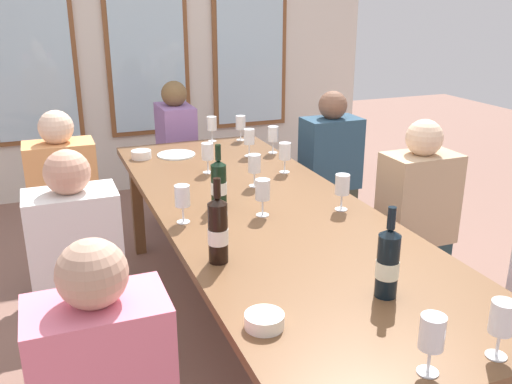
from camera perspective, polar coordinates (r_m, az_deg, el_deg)
The scene contains 26 objects.
ground_plane at distance 3.03m, azimuth 0.70°, elevation -14.83°, with size 12.00×12.00×0.00m, color #845D50.
back_wall_with_windows at distance 5.14m, azimuth -11.15°, elevation 16.16°, with size 4.18×0.10×2.90m.
dining_table at distance 2.71m, azimuth 0.76°, elevation -2.86°, with size 0.98×2.81×0.74m.
white_plate_0 at distance 3.61m, azimuth -8.07°, elevation 3.76°, with size 0.24×0.24×0.01m, color white.
wine_bottle_0 at distance 1.93m, azimuth 13.19°, elevation -6.97°, with size 0.08×0.08×0.32m.
wine_bottle_1 at distance 2.12m, azimuth -3.88°, elevation -3.86°, with size 0.08×0.08×0.33m.
wine_bottle_2 at distance 2.68m, azimuth -3.79°, elevation 0.89°, with size 0.08×0.08×0.30m.
tasting_bowl_0 at distance 3.58m, azimuth -11.53°, elevation 3.74°, with size 0.12×0.12×0.05m, color white.
tasting_bowl_1 at distance 1.76m, azimuth 0.85°, elevation -12.88°, with size 0.12×0.12×0.04m, color white.
wine_glass_0 at distance 3.20m, azimuth -4.93°, elevation 4.03°, with size 0.07×0.07×0.17m.
wine_glass_1 at distance 3.53m, azimuth -0.70°, elevation 5.50°, with size 0.07×0.07×0.17m.
wine_glass_2 at distance 3.92m, azimuth -4.50°, elevation 6.81°, with size 0.07×0.07×0.17m.
wine_glass_3 at distance 3.94m, azimuth -1.57°, elevation 6.98°, with size 0.07×0.07×0.17m.
wine_glass_4 at distance 2.96m, azimuth -0.16°, elevation 2.74°, with size 0.07×0.07×0.17m.
wine_glass_5 at distance 1.59m, azimuth 17.38°, elevation -13.68°, with size 0.07×0.07×0.17m.
wine_glass_6 at distance 2.56m, azimuth 0.67°, elevation 0.15°, with size 0.07×0.07×0.17m.
wine_glass_7 at distance 3.20m, azimuth 2.94°, elevation 4.00°, with size 0.07×0.07×0.17m.
wine_glass_8 at distance 2.50m, azimuth -7.47°, elevation -0.57°, with size 0.07×0.07×0.17m.
wine_glass_9 at distance 2.66m, azimuth 8.73°, elevation 0.58°, with size 0.07×0.07×0.17m.
wine_glass_10 at distance 1.72m, azimuth 23.65°, elevation -11.68°, with size 0.07×0.07×0.17m.
wine_glass_11 at distance 3.61m, azimuth 1.74°, elevation 5.84°, with size 0.07×0.07×0.17m.
seated_person_0 at distance 3.43m, azimuth -18.70°, elevation -1.78°, with size 0.38×0.24×1.11m.
seated_person_1 at distance 3.90m, azimuth 7.46°, elevation 1.62°, with size 0.38×0.24×1.11m.
seated_person_2 at distance 2.61m, azimuth -17.45°, elevation -8.39°, with size 0.38×0.24×1.11m.
seated_person_3 at distance 3.15m, azimuth 15.83°, elevation -3.39°, with size 0.38×0.24×1.11m.
seated_person_6 at distance 4.35m, azimuth -7.99°, elevation 3.44°, with size 0.24×0.38×1.11m.
Camera 1 is at (-0.95, -2.32, 1.70)m, focal length 39.52 mm.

